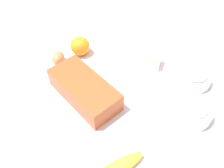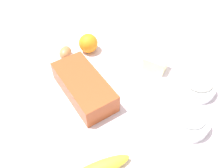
{
  "view_description": "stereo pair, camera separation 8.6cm",
  "coord_description": "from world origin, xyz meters",
  "px_view_note": "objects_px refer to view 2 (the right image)",
  "views": [
    {
      "loc": [
        0.39,
        -0.43,
        0.68
      ],
      "look_at": [
        0.0,
        0.0,
        0.04
      ],
      "focal_mm": 37.36,
      "sensor_mm": 36.0,
      "label": 1
    },
    {
      "loc": [
        0.45,
        -0.36,
        0.68
      ],
      "look_at": [
        0.0,
        0.0,
        0.04
      ],
      "focal_mm": 37.36,
      "sensor_mm": 36.0,
      "label": 2
    }
  ],
  "objects_px": {
    "loaf_pan": "(84,86)",
    "flour_bowl": "(197,85)",
    "egg_near_butter": "(65,53)",
    "butter_block": "(155,63)",
    "sugar_bowl": "(189,120)",
    "orange_fruit": "(88,43)",
    "banana": "(99,168)"
  },
  "relations": [
    {
      "from": "loaf_pan",
      "to": "flour_bowl",
      "type": "relative_size",
      "value": 2.12
    },
    {
      "from": "flour_bowl",
      "to": "banana",
      "type": "xyz_separation_m",
      "value": [
        0.02,
        -0.47,
        -0.01
      ]
    },
    {
      "from": "loaf_pan",
      "to": "egg_near_butter",
      "type": "bearing_deg",
      "value": 172.12
    },
    {
      "from": "banana",
      "to": "loaf_pan",
      "type": "bearing_deg",
      "value": 153.7
    },
    {
      "from": "loaf_pan",
      "to": "orange_fruit",
      "type": "xyz_separation_m",
      "value": [
        -0.2,
        0.16,
        0.0
      ]
    },
    {
      "from": "banana",
      "to": "flour_bowl",
      "type": "bearing_deg",
      "value": 92.14
    },
    {
      "from": "loaf_pan",
      "to": "flour_bowl",
      "type": "xyz_separation_m",
      "value": [
        0.26,
        0.34,
        -0.01
      ]
    },
    {
      "from": "loaf_pan",
      "to": "sugar_bowl",
      "type": "height_order",
      "value": "loaf_pan"
    },
    {
      "from": "loaf_pan",
      "to": "sugar_bowl",
      "type": "relative_size",
      "value": 2.11
    },
    {
      "from": "flour_bowl",
      "to": "butter_block",
      "type": "height_order",
      "value": "flour_bowl"
    },
    {
      "from": "flour_bowl",
      "to": "banana",
      "type": "height_order",
      "value": "flour_bowl"
    },
    {
      "from": "orange_fruit",
      "to": "loaf_pan",
      "type": "bearing_deg",
      "value": -38.99
    },
    {
      "from": "egg_near_butter",
      "to": "butter_block",
      "type": "bearing_deg",
      "value": 40.36
    },
    {
      "from": "sugar_bowl",
      "to": "orange_fruit",
      "type": "relative_size",
      "value": 1.65
    },
    {
      "from": "banana",
      "to": "egg_near_butter",
      "type": "height_order",
      "value": "egg_near_butter"
    },
    {
      "from": "loaf_pan",
      "to": "banana",
      "type": "xyz_separation_m",
      "value": [
        0.27,
        -0.13,
        -0.02
      ]
    },
    {
      "from": "butter_block",
      "to": "egg_near_butter",
      "type": "distance_m",
      "value": 0.38
    },
    {
      "from": "sugar_bowl",
      "to": "orange_fruit",
      "type": "bearing_deg",
      "value": -176.53
    },
    {
      "from": "flour_bowl",
      "to": "banana",
      "type": "bearing_deg",
      "value": -87.86
    },
    {
      "from": "flour_bowl",
      "to": "egg_near_butter",
      "type": "xyz_separation_m",
      "value": [
        -0.48,
        -0.28,
        -0.01
      ]
    },
    {
      "from": "sugar_bowl",
      "to": "flour_bowl",
      "type": "bearing_deg",
      "value": 117.89
    },
    {
      "from": "loaf_pan",
      "to": "orange_fruit",
      "type": "relative_size",
      "value": 3.48
    },
    {
      "from": "egg_near_butter",
      "to": "loaf_pan",
      "type": "bearing_deg",
      "value": -13.78
    },
    {
      "from": "orange_fruit",
      "to": "egg_near_butter",
      "type": "height_order",
      "value": "orange_fruit"
    },
    {
      "from": "flour_bowl",
      "to": "banana",
      "type": "relative_size",
      "value": 0.72
    },
    {
      "from": "orange_fruit",
      "to": "banana",
      "type": "bearing_deg",
      "value": -32.03
    },
    {
      "from": "flour_bowl",
      "to": "butter_block",
      "type": "relative_size",
      "value": 1.53
    },
    {
      "from": "sugar_bowl",
      "to": "egg_near_butter",
      "type": "relative_size",
      "value": 1.93
    },
    {
      "from": "banana",
      "to": "butter_block",
      "type": "relative_size",
      "value": 2.11
    },
    {
      "from": "loaf_pan",
      "to": "orange_fruit",
      "type": "distance_m",
      "value": 0.25
    },
    {
      "from": "loaf_pan",
      "to": "flour_bowl",
      "type": "bearing_deg",
      "value": 58.81
    },
    {
      "from": "sugar_bowl",
      "to": "butter_block",
      "type": "distance_m",
      "value": 0.28
    }
  ]
}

